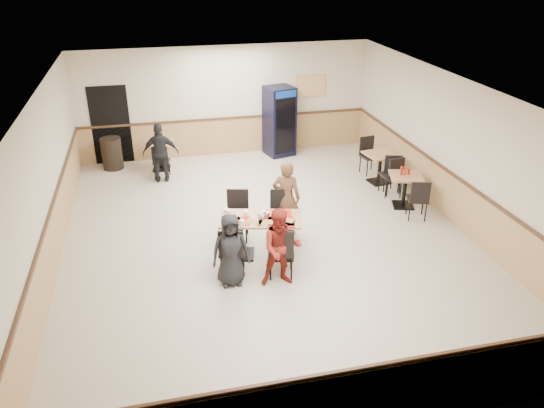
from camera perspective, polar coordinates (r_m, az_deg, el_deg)
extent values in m
plane|color=beige|center=(10.78, -0.59, -3.53)|extent=(10.00, 10.00, 0.00)
plane|color=silver|center=(9.67, -0.67, 12.15)|extent=(10.00, 10.00, 0.00)
plane|color=beige|center=(14.80, -4.98, 10.95)|extent=(8.00, 0.00, 8.00)
plane|color=beige|center=(6.00, 10.29, -13.92)|extent=(8.00, 0.00, 8.00)
plane|color=beige|center=(10.11, -23.34, 1.60)|extent=(0.00, 10.00, 10.00)
plane|color=beige|center=(11.62, 19.08, 5.37)|extent=(0.00, 10.00, 10.00)
cube|color=tan|center=(15.08, -4.82, 7.26)|extent=(7.98, 0.03, 1.00)
cube|color=tan|center=(11.98, 18.34, 0.89)|extent=(0.03, 9.98, 1.00)
cube|color=#472B19|center=(14.90, -4.89, 9.17)|extent=(7.98, 0.04, 0.06)
cube|color=black|center=(14.80, -16.95, 8.10)|extent=(1.00, 0.02, 2.10)
cube|color=orange|center=(15.22, 4.18, 12.55)|extent=(0.85, 0.02, 0.60)
cube|color=black|center=(10.17, -3.32, -5.42)|extent=(0.59, 0.59, 0.04)
cylinder|color=black|center=(9.97, -3.38, -3.51)|extent=(0.10, 0.10, 0.73)
cube|color=tan|center=(9.79, -3.44, -1.59)|extent=(0.91, 0.91, 0.04)
cube|color=black|center=(10.14, 0.95, -5.45)|extent=(0.59, 0.59, 0.04)
cylinder|color=black|center=(9.95, 0.96, -3.54)|extent=(0.10, 0.10, 0.73)
cube|color=tan|center=(9.77, 0.98, -1.62)|extent=(0.91, 0.91, 0.04)
imported|color=black|center=(9.06, -4.48, -4.95)|extent=(0.65, 0.42, 1.32)
imported|color=maroon|center=(9.00, 1.00, -4.72)|extent=(0.75, 0.61, 1.43)
imported|color=brown|center=(10.59, 1.54, 0.66)|extent=(0.68, 0.58, 1.57)
imported|color=black|center=(13.34, -11.88, 5.39)|extent=(0.90, 0.44, 1.49)
cube|color=red|center=(9.87, 0.67, -1.11)|extent=(0.56, 0.46, 0.02)
cube|color=red|center=(9.67, -3.81, -1.78)|extent=(0.56, 0.46, 0.02)
cube|color=red|center=(9.61, 0.99, -1.90)|extent=(0.56, 0.46, 0.02)
cube|color=red|center=(9.57, 0.99, -2.03)|extent=(0.56, 0.46, 0.02)
cylinder|color=white|center=(9.67, -4.13, -1.81)|extent=(0.25, 0.25, 0.01)
cube|color=#C97D4E|center=(9.67, -4.13, -1.74)|extent=(0.30, 0.21, 0.02)
cylinder|color=white|center=(9.66, 1.62, -1.78)|extent=(0.25, 0.25, 0.01)
cube|color=#C97D4E|center=(9.66, 1.62, -1.72)|extent=(0.33, 0.32, 0.02)
cylinder|color=white|center=(9.59, -1.91, -2.00)|extent=(0.25, 0.25, 0.01)
cube|color=#C97D4E|center=(9.59, -1.91, -1.94)|extent=(0.33, 0.30, 0.02)
cylinder|color=white|center=(9.57, -0.63, -2.07)|extent=(0.25, 0.25, 0.01)
cube|color=#C97D4E|center=(9.56, -0.63, -2.01)|extent=(0.30, 0.22, 0.02)
cylinder|color=white|center=(9.90, 0.67, -1.05)|extent=(0.25, 0.25, 0.01)
cube|color=#C97D4E|center=(9.89, 0.67, -0.99)|extent=(0.33, 0.27, 0.02)
cylinder|color=white|center=(9.71, -4.24, -1.71)|extent=(0.25, 0.25, 0.01)
cube|color=#C97D4E|center=(9.70, -4.25, -1.65)|extent=(0.30, 0.21, 0.02)
cylinder|color=white|center=(9.49, -3.24, -2.03)|extent=(0.09, 0.09, 0.11)
cylinder|color=white|center=(9.53, -4.52, -1.93)|extent=(0.09, 0.09, 0.11)
cylinder|color=white|center=(9.87, -4.65, -0.91)|extent=(0.09, 0.09, 0.11)
cylinder|color=white|center=(9.80, -2.80, -1.06)|extent=(0.09, 0.09, 0.11)
cylinder|color=white|center=(9.91, -4.94, -0.80)|extent=(0.09, 0.09, 0.11)
cylinder|color=#A9ADBD|center=(9.78, -0.91, -1.04)|extent=(0.07, 0.07, 0.12)
cylinder|color=#A9ADBD|center=(9.73, -0.47, -1.19)|extent=(0.07, 0.07, 0.12)
ellipsoid|color=silver|center=(9.72, -1.11, -1.26)|extent=(0.16, 0.16, 0.11)
cube|color=black|center=(12.39, 13.88, -0.11)|extent=(0.56, 0.56, 0.04)
cylinder|color=black|center=(12.24, 14.06, 1.40)|extent=(0.09, 0.09, 0.68)
cube|color=tan|center=(12.11, 14.23, 2.91)|extent=(0.87, 0.87, 0.04)
cube|color=black|center=(13.52, 11.36, 2.39)|extent=(0.53, 0.53, 0.04)
cylinder|color=black|center=(13.38, 11.50, 3.83)|extent=(0.09, 0.09, 0.69)
cube|color=tan|center=(13.25, 11.63, 5.25)|extent=(0.82, 0.82, 0.04)
cylinder|color=#A91F0C|center=(12.06, 13.77, 3.48)|extent=(0.06, 0.06, 0.20)
cylinder|color=#B34617|center=(12.10, 14.14, 3.45)|extent=(0.06, 0.06, 0.17)
cylinder|color=#A91F0C|center=(12.15, 14.51, 3.42)|extent=(0.05, 0.05, 0.14)
cube|color=black|center=(14.37, -11.77, 3.78)|extent=(0.50, 0.50, 0.04)
cylinder|color=black|center=(14.24, -11.90, 5.08)|extent=(0.09, 0.09, 0.66)
cube|color=tan|center=(14.13, -12.02, 6.37)|extent=(0.77, 0.77, 0.04)
cube|color=black|center=(14.84, 0.80, 8.90)|extent=(0.87, 0.86, 1.92)
cube|color=black|center=(14.55, 1.47, 8.34)|extent=(0.57, 0.16, 1.51)
cube|color=navy|center=(14.30, 1.53, 11.72)|extent=(0.59, 0.16, 0.18)
cylinder|color=black|center=(14.59, -16.84, 5.23)|extent=(0.53, 0.53, 0.83)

